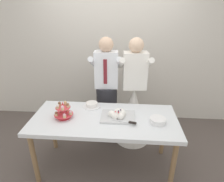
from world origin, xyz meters
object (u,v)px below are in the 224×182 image
Objects in this scene: plate_stack at (158,121)px; person_bride at (133,108)px; round_cake at (92,105)px; person_groom at (107,97)px; dessert_table at (104,123)px; cupcake_stand at (63,111)px; main_cake_tray at (118,115)px.

person_bride is at bearing 110.53° from plate_stack.
person_groom is at bearing 66.13° from round_cake.
dessert_table is 1.08× the size of person_bride.
cupcake_stand is at bearing -134.24° from round_cake.
main_cake_tray reaches higher than dessert_table.
cupcake_stand is (-0.50, -0.03, 0.16)m from dessert_table.
plate_stack is at bearing -1.87° from cupcake_stand.
person_bride is (0.42, -0.02, -0.16)m from person_groom.
cupcake_stand is 0.53× the size of main_cake_tray.
cupcake_stand reaches higher than plate_stack.
round_cake reaches higher than dessert_table.
dessert_table is at bearing 174.30° from plate_stack.
main_cake_tray is 0.70m from person_bride.
main_cake_tray is 2.27× the size of plate_stack.
dessert_table is 9.46× the size of plate_stack.
person_groom is (-0.21, 0.64, -0.07)m from main_cake_tray.
person_groom is at bearing 177.54° from person_bride.
round_cake is 0.14× the size of person_groom.
person_groom reaches higher than round_cake.
cupcake_stand is at bearing -176.92° from dessert_table.
plate_stack is 0.78m from person_bride.
main_cake_tray is at bearing 170.61° from plate_stack.
dessert_table is at bearing -175.47° from main_cake_tray.
main_cake_tray reaches higher than round_cake.
round_cake is at bearing -113.87° from person_groom.
dessert_table is 0.66m from person_groom.
person_groom is (-0.68, 0.72, -0.06)m from plate_stack.
person_groom is at bearing 133.43° from plate_stack.
round_cake is (-0.85, 0.34, -0.01)m from plate_stack.
plate_stack is 0.99m from person_groom.
round_cake is 0.41m from person_groom.
person_bride is at bearing 71.47° from main_cake_tray.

